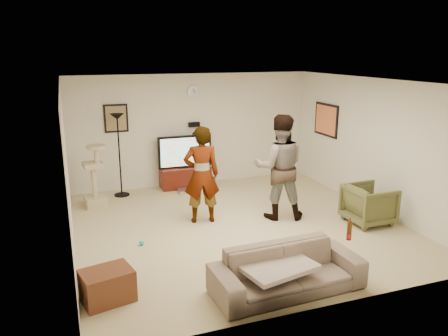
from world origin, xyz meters
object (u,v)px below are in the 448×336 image
object	(u,v)px
floor_lamp	(119,156)
beer_bottle	(349,231)
tv_stand	(185,177)
side_table	(107,286)
armchair	(369,204)
cat_tree	(94,176)
person_right	(279,167)
tv	(185,151)
sofa	(287,270)
person_left	(202,175)

from	to	relation	value
floor_lamp	beer_bottle	bearing A→B (deg)	-62.67
tv_stand	side_table	distance (m)	4.73
floor_lamp	armchair	world-z (taller)	floor_lamp
tv_stand	cat_tree	bearing A→B (deg)	-162.44
beer_bottle	person_right	bearing A→B (deg)	86.05
tv_stand	armchair	size ratio (longest dim) A/B	1.45
floor_lamp	side_table	world-z (taller)	floor_lamp
tv_stand	beer_bottle	bearing A→B (deg)	-78.64
tv	armchair	distance (m)	4.09
cat_tree	side_table	xyz separation A→B (m)	(-0.11, -3.59, -0.42)
tv_stand	tv	bearing A→B (deg)	0.00
tv	sofa	distance (m)	4.80
cat_tree	person_left	size ratio (longest dim) A/B	0.71
person_right	armchair	xyz separation A→B (m)	(1.38, -0.81, -0.61)
sofa	side_table	distance (m)	2.25
sofa	beer_bottle	size ratio (longest dim) A/B	7.79
floor_lamp	person_left	world-z (taller)	person_left
tv	floor_lamp	bearing A→B (deg)	-174.78
floor_lamp	side_table	size ratio (longest dim) A/B	2.89
cat_tree	beer_bottle	xyz separation A→B (m)	(2.97, -4.13, 0.07)
person_right	beer_bottle	distance (m)	2.39
floor_lamp	cat_tree	xyz separation A→B (m)	(-0.57, -0.50, -0.25)
tv_stand	armchair	bearing A→B (deg)	-51.99
person_right	armchair	size ratio (longest dim) A/B	2.50
floor_lamp	sofa	world-z (taller)	floor_lamp
sofa	beer_bottle	bearing A→B (deg)	-2.30
floor_lamp	person_right	distance (m)	3.42
tv	tv_stand	bearing A→B (deg)	0.00
armchair	cat_tree	bearing A→B (deg)	59.11
person_left	tv_stand	bearing A→B (deg)	-87.25
armchair	person_right	bearing A→B (deg)	58.44
armchair	beer_bottle	bearing A→B (deg)	134.06
beer_bottle	cat_tree	bearing A→B (deg)	125.69
sofa	side_table	xyz separation A→B (m)	(-2.18, 0.54, -0.08)
tv	side_table	size ratio (longest dim) A/B	2.00
armchair	tv	bearing A→B (deg)	36.75
cat_tree	armchair	size ratio (longest dim) A/B	1.63
tv	sofa	size ratio (longest dim) A/B	0.62
floor_lamp	tv	bearing A→B (deg)	5.22
tv_stand	tv	world-z (taller)	tv
tv_stand	sofa	size ratio (longest dim) A/B	0.57
tv	cat_tree	bearing A→B (deg)	-162.44
side_table	person_right	bearing A→B (deg)	29.43
tv	person_left	xyz separation A→B (m)	(-0.26, -2.12, 0.05)
tv	armchair	world-z (taller)	tv
person_left	side_table	bearing A→B (deg)	58.24
floor_lamp	armchair	distance (m)	5.03
sofa	person_left	bearing A→B (deg)	94.60
tv	person_left	world-z (taller)	person_left
sofa	beer_bottle	distance (m)	0.98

